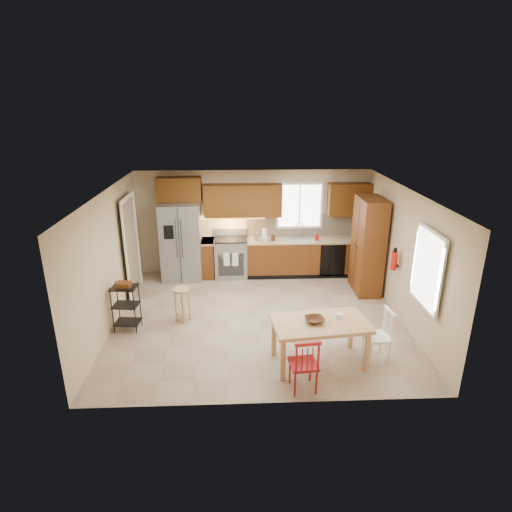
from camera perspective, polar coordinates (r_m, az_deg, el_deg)
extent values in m
plane|color=gray|center=(8.46, 0.33, -8.27)|extent=(5.50, 5.50, 0.00)
cube|color=silver|center=(7.60, 0.37, 8.56)|extent=(5.50, 5.00, 0.02)
cube|color=#CCB793|center=(10.32, -0.35, 4.53)|extent=(5.50, 0.02, 2.50)
cube|color=#CCB793|center=(5.67, 1.62, -9.15)|extent=(5.50, 0.02, 2.50)
cube|color=#CCB793|center=(8.28, -19.02, -0.59)|extent=(0.02, 5.00, 2.50)
cube|color=#CCB793|center=(8.53, 19.13, -0.01)|extent=(0.02, 5.00, 2.50)
cube|color=gray|center=(10.14, -9.91, 1.93)|extent=(0.92, 0.75, 1.82)
cube|color=gray|center=(10.26, -3.34, -0.24)|extent=(0.76, 0.63, 0.92)
cube|color=#5D2C11|center=(10.30, -6.40, -0.31)|extent=(0.30, 0.60, 0.90)
cube|color=#5D2C11|center=(10.41, 6.84, -0.11)|extent=(2.92, 0.60, 0.90)
cube|color=black|center=(10.25, 10.19, -0.62)|extent=(0.60, 0.02, 0.78)
cube|color=beige|center=(10.45, 6.76, 4.17)|extent=(2.92, 0.03, 0.55)
cube|color=#623710|center=(10.04, -10.18, 8.76)|extent=(1.00, 0.35, 0.55)
cube|color=#623710|center=(10.00, -1.76, 7.42)|extent=(1.80, 0.35, 0.75)
cube|color=#623710|center=(10.34, 12.35, 7.39)|extent=(1.00, 0.35, 0.75)
cube|color=white|center=(10.30, 5.82, 6.70)|extent=(1.12, 0.04, 1.12)
cube|color=gray|center=(10.25, 5.89, 2.03)|extent=(0.62, 0.46, 0.16)
cube|color=#FFBF66|center=(10.08, -3.44, 5.17)|extent=(1.60, 0.30, 0.01)
imported|color=red|center=(10.17, 8.11, 2.60)|extent=(0.09, 0.09, 0.19)
cylinder|color=white|center=(10.06, 1.16, 2.86)|extent=(0.12, 0.12, 0.28)
cylinder|color=gray|center=(10.06, 0.02, 2.57)|extent=(0.11, 0.11, 0.18)
cylinder|color=#4C2A14|center=(10.06, 2.30, 2.44)|extent=(0.10, 0.10, 0.14)
cube|color=#5D2C11|center=(9.55, 14.70, 1.31)|extent=(0.50, 0.95, 2.10)
cylinder|color=red|center=(8.67, 17.94, -0.61)|extent=(0.12, 0.12, 0.36)
cube|color=white|center=(7.45, 21.90, -1.61)|extent=(0.04, 1.02, 1.32)
cube|color=#8C7A59|center=(9.51, -16.35, 1.06)|extent=(0.04, 0.95, 2.10)
imported|color=#4C2A14|center=(6.85, 7.78, -8.75)|extent=(0.34, 0.34, 0.07)
cylinder|color=white|center=(7.00, 11.09, -8.03)|extent=(0.12, 0.12, 0.12)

